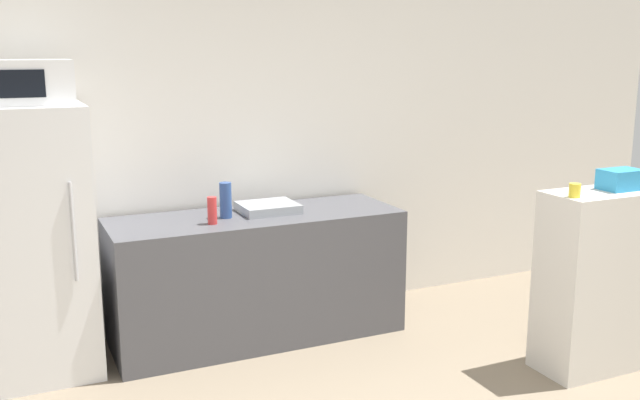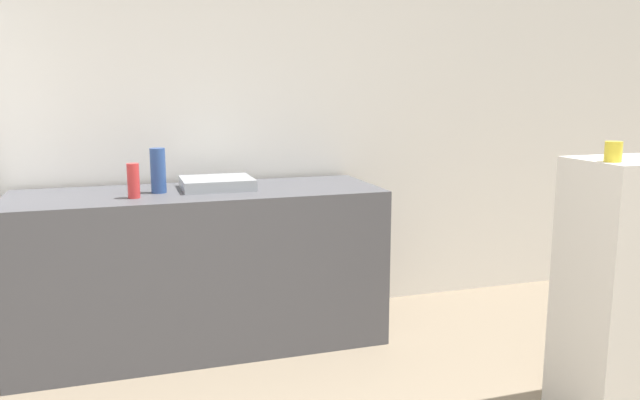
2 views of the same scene
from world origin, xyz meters
The scene contains 6 objects.
wall_back centered at (0.00, 2.85, 1.30)m, with size 8.00×0.06×2.60m, color white.
counter centered at (0.12, 2.44, 0.43)m, with size 1.97×0.69×0.87m, color #4C4C51.
sink_basin centered at (0.23, 2.49, 0.90)m, with size 0.39×0.34×0.06m, color #9EA3A8.
bottle_tall centered at (-0.09, 2.44, 0.99)m, with size 0.08×0.08×0.24m, color #2D4C8C.
bottle_short centered at (-0.22, 2.31, 0.96)m, with size 0.06×0.06×0.18m, color red.
jar centered at (1.58, 1.05, 1.17)m, with size 0.07×0.07×0.08m, color yellow.
Camera 2 is at (-0.27, -0.93, 1.41)m, focal length 35.00 mm.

